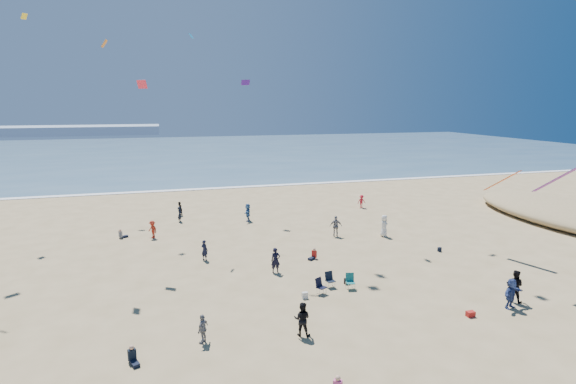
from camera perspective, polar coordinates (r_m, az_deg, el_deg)
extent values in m
cube|color=#476B84|center=(111.75, -13.36, 4.97)|extent=(220.00, 100.00, 0.06)
cube|color=white|center=(62.31, -11.15, 0.36)|extent=(220.00, 1.20, 0.08)
cube|color=#7A8EA8|center=(194.31, -32.58, 6.50)|extent=(110.00, 20.00, 3.20)
ellipsoid|color=tan|center=(52.78, 32.13, -2.42)|extent=(10.00, 22.00, 2.20)
imported|color=red|center=(50.95, 9.32, -1.18)|extent=(0.95, 0.56, 1.46)
imported|color=black|center=(34.23, -10.56, -7.27)|extent=(0.66, 0.67, 1.56)
imported|color=#A32717|center=(40.80, -16.82, -4.56)|extent=(1.06, 1.13, 1.54)
imported|color=navy|center=(29.08, 26.48, -11.45)|extent=(1.72, 1.01, 1.77)
imported|color=black|center=(31.24, -1.59, -8.69)|extent=(0.66, 0.45, 1.77)
imported|color=black|center=(48.15, -13.63, -2.07)|extent=(0.86, 0.90, 1.46)
imported|color=black|center=(30.05, 26.84, -10.59)|extent=(1.16, 1.19, 1.94)
imported|color=gray|center=(23.16, -10.75, -16.69)|extent=(0.80, 0.92, 1.48)
imported|color=#38659B|center=(44.76, -5.13, -2.59)|extent=(0.96, 1.72, 1.77)
imported|color=silver|center=(40.36, 12.09, -4.21)|extent=(0.78, 1.04, 1.92)
imported|color=black|center=(45.53, -13.58, -2.78)|extent=(0.54, 0.65, 1.53)
imported|color=black|center=(23.39, 1.80, -15.82)|extent=(1.06, 0.97, 1.76)
imported|color=gray|center=(39.72, 6.10, -4.33)|extent=(1.17, 0.76, 1.84)
cube|color=silver|center=(27.60, 2.15, -12.98)|extent=(0.35, 0.20, 0.40)
cube|color=black|center=(29.87, 7.45, -11.16)|extent=(0.30, 0.22, 0.38)
cube|color=#B01D19|center=(27.41, 22.16, -14.14)|extent=(0.45, 0.30, 0.30)
cube|color=black|center=(37.68, 18.69, -6.93)|extent=(0.28, 0.18, 0.34)
cube|color=#1A89C6|center=(38.96, -12.19, 18.80)|extent=(0.48, 0.73, 0.37)
cube|color=orange|center=(33.35, -22.29, 17.04)|extent=(0.37, 0.83, 0.50)
cube|color=yellow|center=(48.05, -30.50, 18.67)|extent=(0.58, 0.60, 0.49)
cube|color=#EC283D|center=(34.33, -18.05, 12.87)|extent=(0.74, 0.59, 0.59)
cube|color=#66218F|center=(39.68, -5.42, 13.68)|extent=(0.74, 0.60, 0.47)
cube|color=#732491|center=(30.62, 31.18, 1.56)|extent=(0.35, 3.14, 2.21)
cube|color=#FB561A|center=(37.63, 25.55, 1.32)|extent=(0.35, 2.64, 1.87)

